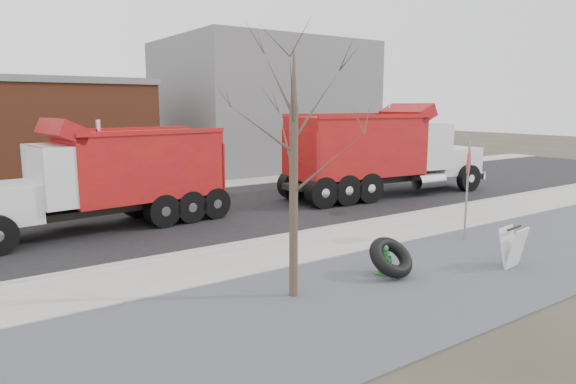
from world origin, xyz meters
TOP-DOWN VIEW (x-y plane):
  - ground at (0.00, 0.00)m, footprint 120.00×120.00m
  - gravel_verge at (0.00, -3.50)m, footprint 60.00×5.00m
  - sidewalk at (0.00, 0.25)m, footprint 60.00×2.50m
  - curb at (0.00, 1.55)m, footprint 60.00×0.15m
  - road at (0.00, 6.30)m, footprint 60.00×9.40m
  - far_sidewalk at (0.00, 12.00)m, footprint 60.00×2.00m
  - building_grey at (9.00, 18.00)m, footprint 12.00×10.00m
  - bare_tree at (-3.20, -2.60)m, footprint 3.20×3.20m
  - fire_hydrant at (-0.65, -2.70)m, footprint 0.43×0.42m
  - truck_tire at (-0.63, -2.91)m, footprint 1.12×1.05m
  - stop_sign at (3.69, -1.77)m, footprint 0.72×0.42m
  - sandwich_board at (2.36, -4.13)m, footprint 0.79×0.56m
  - dump_truck_red_a at (7.08, 5.18)m, footprint 10.16×3.53m
  - dump_truck_red_b at (-4.50, 5.77)m, footprint 8.49×3.25m

SIDE VIEW (x-z plane):
  - ground at x=0.00m, z-range 0.00..0.00m
  - road at x=0.00m, z-range 0.00..0.02m
  - gravel_verge at x=0.00m, z-range 0.00..0.03m
  - sidewalk at x=0.00m, z-range 0.00..0.06m
  - far_sidewalk at x=0.00m, z-range 0.00..0.06m
  - curb at x=0.00m, z-range 0.00..0.11m
  - fire_hydrant at x=-0.65m, z-range -0.03..0.75m
  - truck_tire at x=-0.63m, z-range 0.01..0.97m
  - sandwich_board at x=2.36m, z-range 0.03..1.04m
  - dump_truck_red_b at x=-4.50m, z-range 0.03..3.58m
  - stop_sign at x=3.69m, z-range 0.53..3.50m
  - dump_truck_red_a at x=7.08m, z-range 0.03..4.04m
  - bare_tree at x=-3.20m, z-range 0.70..5.90m
  - building_grey at x=9.00m, z-range 0.00..8.00m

